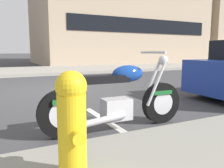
% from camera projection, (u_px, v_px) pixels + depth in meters
% --- Properties ---
extents(ground_plane, '(260.00, 260.00, 0.00)m').
position_uv_depth(ground_plane, '(58.00, 90.00, 6.58)').
color(ground_plane, '#3D3D3F').
extents(sidewalk_far_curb, '(120.00, 5.00, 0.14)m').
position_uv_depth(sidewalk_far_curb, '(194.00, 65.00, 17.67)').
color(sidewalk_far_curb, gray).
rests_on(sidewalk_far_curb, ground).
extents(parking_stall_stripe, '(0.12, 2.20, 0.01)m').
position_uv_depth(parking_stall_stripe, '(112.00, 125.00, 3.48)').
color(parking_stall_stripe, silver).
rests_on(parking_stall_stripe, ground).
extents(parked_motorcycle, '(2.18, 0.62, 1.11)m').
position_uv_depth(parked_motorcycle, '(118.00, 100.00, 3.24)').
color(parked_motorcycle, black).
rests_on(parked_motorcycle, ground).
extents(fire_hydrant, '(0.24, 0.36, 0.83)m').
position_uv_depth(fire_hydrant, '(72.00, 121.00, 1.75)').
color(fire_hydrant, gold).
rests_on(fire_hydrant, sidewalk_near_curb).
extents(townhouse_corner_block, '(13.75, 10.19, 13.24)m').
position_uv_depth(townhouse_corner_block, '(224.00, 7.00, 28.64)').
color(townhouse_corner_block, tan).
rests_on(townhouse_corner_block, ground).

